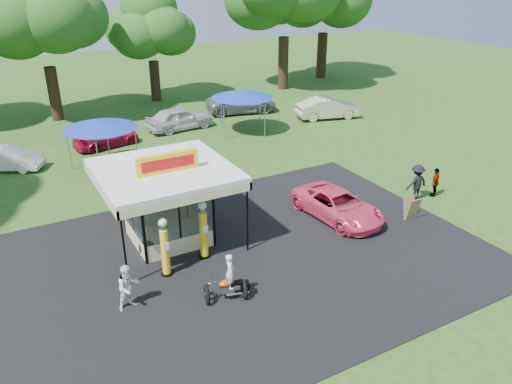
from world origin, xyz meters
The scene contains 22 objects.
ground centered at (0.00, 0.00, 0.00)m, with size 120.00×120.00×0.00m, color #254816.
asphalt_apron centered at (0.00, 2.00, 0.02)m, with size 20.00×14.00×0.04m, color black.
gas_station_kiosk centered at (-2.00, 4.99, 1.78)m, with size 5.40×5.40×4.18m.
gas_pump_left centered at (-3.05, 2.39, 1.19)m, with size 0.46×0.46×2.48m.
gas_pump_right centered at (-1.24, 2.86, 1.23)m, with size 0.48×0.48×2.56m.
motorcycle centered at (-1.61, -0.17, 0.75)m, with size 1.70×1.13×1.93m.
spare_tires centered at (-3.26, 4.24, 0.32)m, with size 0.81×0.69×0.65m.
a_frame_sign centered at (8.64, 1.22, 0.57)m, with size 0.64×0.59×1.13m.
kiosk_car centered at (-2.00, 7.20, 0.48)m, with size 1.13×2.82×0.96m, color yellow.
pink_sedan centered at (5.70, 3.03, 0.68)m, with size 2.25×4.87×1.35m, color #F9436B.
spectator_west centered at (-4.87, 1.08, 0.86)m, with size 0.83×0.65×1.71m, color white.
spectator_east_a centered at (10.47, 2.75, 0.95)m, with size 1.23×0.71×1.90m, color black.
spectator_east_b centered at (11.65, 2.58, 0.78)m, with size 0.91×0.38×1.56m, color gray.
bg_car_a centered at (-7.51, 17.39, 0.68)m, with size 1.44×4.12×1.36m, color white.
bg_car_b centered at (-1.34, 18.72, 0.63)m, with size 1.78×4.37×1.27m, color #BD0E38.
bg_car_c centered at (4.27, 19.92, 0.83)m, with size 1.97×4.90×1.67m, color silver.
bg_car_d centered at (10.37, 21.89, 0.79)m, with size 2.62×5.68×1.58m, color slate.
bg_car_e centered at (15.46, 17.02, 0.82)m, with size 1.73×4.96×1.64m, color #BEBB91.
tent_west centered at (-2.39, 14.92, 2.66)m, with size 4.20×4.20×2.94m.
tent_east centered at (7.97, 17.10, 2.76)m, with size 4.36×4.36×3.04m.
oak_far_c centered at (-3.13, 26.95, 7.29)m, with size 9.74×9.74×11.48m.
oak_far_d centered at (5.58, 29.10, 6.08)m, with size 8.01×8.01×9.53m.
Camera 1 is at (-7.95, -13.61, 11.04)m, focal length 35.00 mm.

